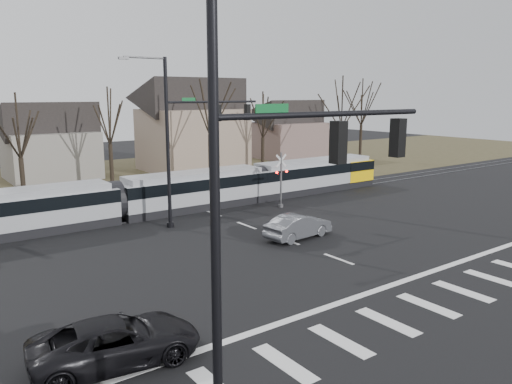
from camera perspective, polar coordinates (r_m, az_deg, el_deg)
ground at (r=24.11m, az=12.86°, el=-8.73°), size 140.00×140.00×0.00m
grass_verge at (r=50.48m, az=-15.58°, el=1.51°), size 140.00×28.00×0.01m
crosswalk at (r=21.89m, az=20.90°, el=-11.26°), size 27.00×2.60×0.01m
stop_line at (r=23.05m, az=16.27°, el=-9.82°), size 28.00×0.35×0.01m
lane_dashes at (r=36.17m, az=-6.55°, el=-1.84°), size 0.18×30.00×0.01m
rail_pair at (r=36.00m, az=-6.39°, el=-1.86°), size 90.00×1.52×0.06m
tram at (r=35.67m, az=-7.21°, el=0.35°), size 35.38×2.63×2.68m
sedan at (r=28.52m, az=4.86°, el=-3.90°), size 2.27×4.51×1.39m
suv at (r=16.34m, az=-15.66°, el=-16.10°), size 3.66×5.70×1.42m
signal_pole_near_left at (r=11.37m, az=2.16°, el=-0.91°), size 9.28×0.44×10.20m
signal_pole_far at (r=31.12m, az=-7.45°, el=6.66°), size 9.28×0.44×10.20m
rail_crossing_signal at (r=35.96m, az=2.88°, el=1.20°), size 1.08×0.36×4.00m
tree_row at (r=45.17m, az=-10.80°, el=7.02°), size 59.20×7.20×10.00m
house_b at (r=52.36m, az=-22.52°, el=5.78°), size 8.64×7.56×7.65m
house_c at (r=54.57m, az=-7.30°, el=8.04°), size 10.80×8.64×10.10m
house_d at (r=64.77m, az=3.64°, el=7.46°), size 8.64×7.56×7.65m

